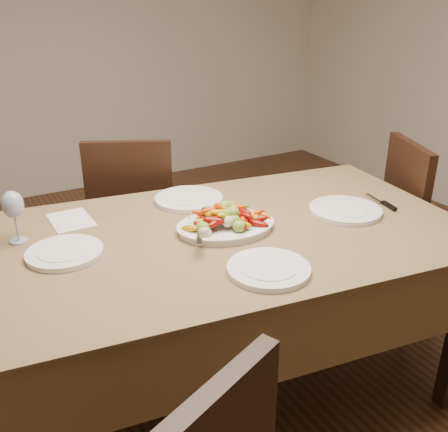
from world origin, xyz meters
TOP-DOWN VIEW (x-y plane):
  - floor at (0.00, 0.00)m, footprint 6.00×6.00m
  - wall_back at (0.00, 3.00)m, footprint 5.00×0.02m
  - dining_table at (-0.13, 0.17)m, footprint 1.96×1.28m
  - chair_far at (-0.17, 1.07)m, footprint 0.56×0.56m
  - chair_right at (1.07, 0.14)m, footprint 0.56×0.56m
  - serving_platter at (-0.12, 0.17)m, footprint 0.40×0.32m
  - roasted_vegetables at (-0.12, 0.17)m, footprint 0.32×0.24m
  - serving_spoon at (-0.19, 0.14)m, footprint 0.28×0.18m
  - plate_left at (-0.70, 0.27)m, footprint 0.26×0.26m
  - plate_right at (0.39, 0.08)m, footprint 0.29×0.29m
  - plate_far at (-0.11, 0.51)m, footprint 0.29×0.29m
  - plate_near at (-0.16, -0.17)m, footprint 0.27×0.27m
  - wine_glass at (-0.81, 0.46)m, footprint 0.08×0.08m
  - menu_card at (-0.61, 0.55)m, footprint 0.15×0.21m
  - table_knife at (0.58, 0.07)m, footprint 0.06×0.20m

SIDE VIEW (x-z plane):
  - floor at x=0.00m, z-range 0.00..0.00m
  - dining_table at x=-0.13m, z-range 0.00..0.76m
  - chair_far at x=-0.17m, z-range 0.00..0.95m
  - chair_right at x=1.07m, z-range 0.00..0.95m
  - menu_card at x=-0.61m, z-range 0.76..0.76m
  - table_knife at x=0.58m, z-range 0.76..0.77m
  - plate_left at x=-0.70m, z-range 0.76..0.78m
  - plate_right at x=0.39m, z-range 0.76..0.78m
  - plate_far at x=-0.11m, z-range 0.76..0.78m
  - plate_near at x=-0.16m, z-range 0.76..0.78m
  - serving_platter at x=-0.12m, z-range 0.76..0.78m
  - serving_spoon at x=-0.19m, z-range 0.79..0.82m
  - roasted_vegetables at x=-0.12m, z-range 0.78..0.87m
  - wine_glass at x=-0.81m, z-range 0.76..0.96m
  - wall_back at x=0.00m, z-range 0.00..2.80m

